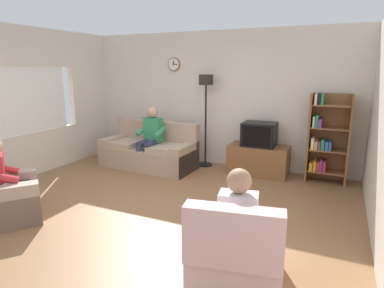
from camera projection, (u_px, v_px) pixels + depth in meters
The scene contains 13 objects.
ground_plane at pixel (150, 209), 4.67m from camera, with size 12.00×12.00×0.00m, color #8C603D.
back_wall_assembly at pixel (217, 99), 6.72m from camera, with size 6.20×0.17×2.70m.
left_wall_assembly at pixel (6, 106), 5.56m from camera, with size 0.12×5.80×2.70m.
couch at pixel (150, 152), 6.63m from camera, with size 1.94×0.97×0.90m.
tv_stand at pixel (258, 160), 6.19m from camera, with size 1.10×0.56×0.55m.
tv at pixel (259, 134), 6.06m from camera, with size 0.60×0.49×0.44m.
bookshelf at pixel (326, 139), 5.68m from camera, with size 0.68×0.36×1.55m.
floor_lamp at pixel (206, 95), 6.47m from camera, with size 0.28×0.28×1.85m.
armchair_near_window at pixel (0, 200), 4.26m from camera, with size 1.17×1.19×0.90m.
armchair_near_bookshelf at pixel (237, 256), 2.99m from camera, with size 0.94×1.01×0.90m.
person_on_couch at pixel (150, 135), 6.40m from camera, with size 0.52×0.55×1.24m.
person_in_left_armchair at pixel (5, 176), 4.23m from camera, with size 0.62×0.64×1.12m.
person_in_right_armchair at pixel (239, 220), 3.00m from camera, with size 0.56×0.58×1.12m.
Camera 1 is at (2.35, -3.69, 1.96)m, focal length 30.58 mm.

